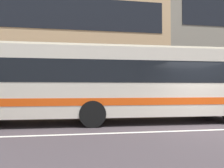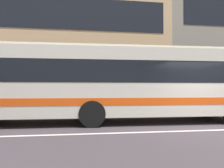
# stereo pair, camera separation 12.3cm
# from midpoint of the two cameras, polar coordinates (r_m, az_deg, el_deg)

# --- Properties ---
(ground_plane) EXTENTS (160.00, 160.00, 0.00)m
(ground_plane) POSITION_cam_midpoint_polar(r_m,az_deg,el_deg) (8.19, 26.67, -11.33)
(ground_plane) COLOR #40383D
(lane_centre_line) EXTENTS (60.00, 0.16, 0.01)m
(lane_centre_line) POSITION_cam_midpoint_polar(r_m,az_deg,el_deg) (8.19, 26.67, -11.30)
(lane_centre_line) COLOR silver
(lane_centre_line) RESTS_ON ground_plane
(apartment_block_left) EXTENTS (18.49, 10.01, 12.06)m
(apartment_block_left) POSITION_cam_midpoint_polar(r_m,az_deg,el_deg) (20.96, -14.16, 11.33)
(apartment_block_left) COLOR tan
(apartment_block_left) RESTS_ON ground_plane
(transit_bus) EXTENTS (12.16, 2.83, 3.18)m
(transit_bus) POSITION_cam_midpoint_polar(r_m,az_deg,el_deg) (9.00, -0.43, 0.66)
(transit_bus) COLOR beige
(transit_bus) RESTS_ON ground_plane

